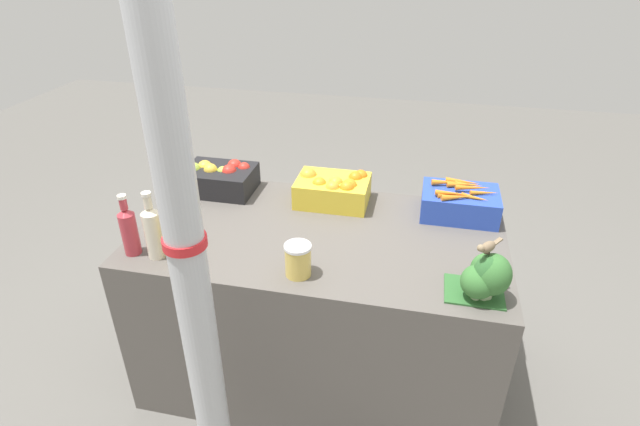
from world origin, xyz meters
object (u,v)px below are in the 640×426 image
Objects in this scene: broccoli_pile at (486,276)px; juice_bottle_golden at (176,235)px; support_pole at (190,273)px; apple_crate at (220,178)px; juice_bottle_ruby at (129,230)px; orange_crate at (333,189)px; carrot_crate at (460,202)px; juice_bottle_cloudy at (153,230)px; sparrow_bird at (487,247)px; pickle_jar at (298,260)px.

broccoli_pile is 0.79× the size of juice_bottle_golden.
support_pole is 0.57m from juice_bottle_golden.
juice_bottle_ruby is at bearing -102.37° from apple_crate.
orange_crate and carrot_crate have the same top height.
sparrow_bird is at bearing 0.33° from juice_bottle_cloudy.
pickle_jar is at bearing 0.08° from juice_bottle_golden.
juice_bottle_golden is at bearing -48.01° from sparrow_bird.
juice_bottle_ruby is 2.52× the size of sparrow_bird.
juice_bottle_golden is at bearing -130.38° from orange_crate.
support_pole is 1.13m from orange_crate.
support_pole is 1.17m from apple_crate.
juice_bottle_golden reaches higher than broccoli_pile.
apple_crate is 1.58× the size of broccoli_pile.
broccoli_pile is 0.12m from sparrow_bird.
support_pole reaches higher than broccoli_pile.
broccoli_pile is 0.82× the size of juice_bottle_ruby.
support_pole reaches higher than juice_bottle_cloudy.
juice_bottle_cloudy reaches higher than broccoli_pile.
support_pole is 16.76× the size of pickle_jar.
juice_bottle_cloudy is at bearing -135.24° from orange_crate.
broccoli_pile is at bearing 122.10° from sparrow_bird.
carrot_crate is 2.59× the size of pickle_jar.
sparrow_bird is at bearing -42.59° from orange_crate.
juice_bottle_cloudy is at bearing 131.28° from support_pole.
sparrow_bird is at bearing 0.57° from pickle_jar.
juice_bottle_ruby is 0.21m from juice_bottle_golden.
sparrow_bird reaches higher than pickle_jar.
support_pole reaches higher than sparrow_bird.
orange_crate is at bearing 40.13° from juice_bottle_ruby.
broccoli_pile is at bearing -42.05° from orange_crate.
apple_crate is 0.65m from juice_bottle_ruby.
juice_bottle_cloudy is 1.05× the size of juice_bottle_golden.
carrot_crate is 0.89m from pickle_jar.
sparrow_bird is (0.90, 0.46, -0.08)m from support_pole.
juice_bottle_cloudy is at bearing -153.25° from carrot_crate.
apple_crate is at bearing 179.56° from orange_crate.
broccoli_pile is 1.64× the size of pickle_jar.
juice_bottle_golden is 2.61× the size of sparrow_bird.
juice_bottle_cloudy reaches higher than orange_crate.
juice_bottle_cloudy is (-1.25, -0.63, 0.06)m from carrot_crate.
juice_bottle_ruby is at bearing -179.94° from pickle_jar.
juice_bottle_cloudy is at bearing 180.00° from juice_bottle_golden.
broccoli_pile reaches higher than carrot_crate.
pickle_jar is (-0.71, -0.00, -0.03)m from broccoli_pile.
orange_crate reaches higher than apple_crate.
juice_bottle_golden is (-1.15, -0.63, 0.05)m from carrot_crate.
support_pole is 6.46× the size of carrot_crate.
juice_bottle_ruby reaches higher than sparrow_bird.
juice_bottle_ruby is (-0.14, -0.63, 0.04)m from apple_crate.
juice_bottle_golden reaches higher than pickle_jar.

